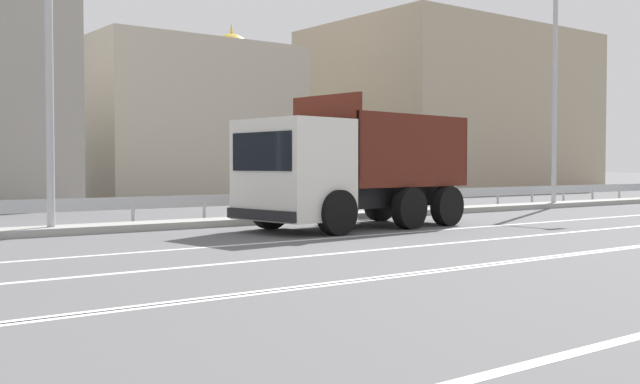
% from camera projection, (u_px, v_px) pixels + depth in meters
% --- Properties ---
extents(ground_plane, '(320.00, 320.00, 0.00)m').
position_uv_depth(ground_plane, '(333.00, 227.00, 19.39)').
color(ground_plane, '#565659').
extents(lane_strip_0, '(71.10, 0.16, 0.01)m').
position_uv_depth(lane_strip_0, '(407.00, 232.00, 17.75)').
color(lane_strip_0, silver).
rests_on(lane_strip_0, ground_plane).
extents(lane_strip_1, '(71.10, 0.16, 0.01)m').
position_uv_depth(lane_strip_1, '(483.00, 240.00, 15.89)').
color(lane_strip_1, silver).
rests_on(lane_strip_1, ground_plane).
extents(lane_strip_2, '(71.10, 0.16, 0.01)m').
position_uv_depth(lane_strip_2, '(593.00, 251.00, 13.82)').
color(lane_strip_2, silver).
rests_on(lane_strip_2, ground_plane).
extents(lane_strip_3, '(71.10, 0.16, 0.01)m').
position_uv_depth(lane_strip_3, '(599.00, 252.00, 13.73)').
color(lane_strip_3, silver).
rests_on(lane_strip_3, ground_plane).
extents(median_island, '(39.10, 1.10, 0.18)m').
position_uv_depth(median_island, '(285.00, 219.00, 21.12)').
color(median_island, gray).
rests_on(median_island, ground_plane).
extents(median_guardrail, '(71.10, 0.09, 0.78)m').
position_uv_depth(median_guardrail, '(267.00, 201.00, 21.84)').
color(median_guardrail, '#9EA0A5').
rests_on(median_guardrail, ground_plane).
extents(dump_truck, '(6.53, 3.22, 3.32)m').
position_uv_depth(dump_truck, '(333.00, 176.00, 18.53)').
color(dump_truck, silver).
rests_on(dump_truck, ground_plane).
extents(median_road_sign, '(0.80, 0.16, 2.35)m').
position_uv_depth(median_road_sign, '(393.00, 176.00, 23.59)').
color(median_road_sign, white).
rests_on(median_road_sign, ground_plane).
extents(street_lamp_1, '(0.71, 2.54, 9.30)m').
position_uv_depth(street_lamp_1, '(50.00, 6.00, 16.84)').
color(street_lamp_1, '#ADADB2').
rests_on(street_lamp_1, ground_plane).
extents(street_lamp_2, '(0.70, 2.01, 10.14)m').
position_uv_depth(street_lamp_2, '(558.00, 62.00, 28.31)').
color(street_lamp_2, '#ADADB2').
rests_on(street_lamp_2, ground_plane).
extents(background_building_1, '(10.77, 8.19, 7.90)m').
position_uv_depth(background_building_1, '(182.00, 121.00, 39.69)').
color(background_building_1, '#B7AD99').
rests_on(background_building_1, ground_plane).
extents(background_building_2, '(17.96, 12.44, 10.67)m').
position_uv_depth(background_building_2, '(450.00, 111.00, 51.40)').
color(background_building_2, tan).
rests_on(background_building_2, ground_plane).
extents(church_tower, '(3.60, 3.60, 11.93)m').
position_uv_depth(church_tower, '(232.00, 113.00, 53.78)').
color(church_tower, silver).
rests_on(church_tower, ground_plane).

